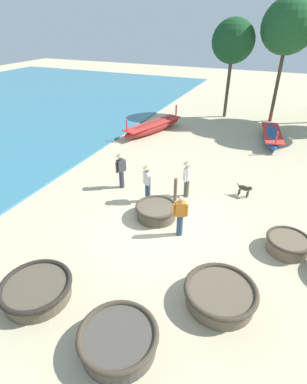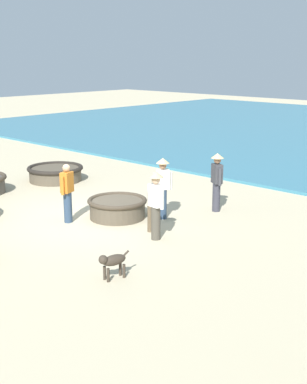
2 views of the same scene
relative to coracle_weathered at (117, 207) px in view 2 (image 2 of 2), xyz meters
name	(u,v)px [view 2 (image 2 of 2)]	position (x,y,z in m)	size (l,w,h in m)	color
ground_plane	(88,218)	(0.61, -0.53, -0.30)	(80.00, 80.00, 0.00)	#C6B793
coracle_weathered	(117,207)	(0.00, 0.00, 0.00)	(1.62, 1.62, 0.54)	brown
coracle_far_right	(55,173)	(-1.51, -4.83, -0.01)	(1.95, 1.95, 0.53)	brown
fisherman_hauling	(163,184)	(-0.79, 0.95, 0.66)	(0.46, 0.37, 1.67)	#2D425B
fisherman_standing_right	(217,178)	(-2.36, 1.57, 0.66)	(0.36, 0.47, 1.67)	#383842
fisherman_standing_left	(156,201)	(0.57, 1.96, 0.66)	(0.36, 0.53, 1.67)	#4C473D
fisherman_crouching	(67,192)	(1.16, -0.66, 0.54)	(0.50, 0.33, 1.57)	#2D425B
dog	(112,261)	(2.87, 2.95, 0.08)	(0.68, 0.30, 0.55)	#3D3328
mooring_post_inland	(150,212)	(0.24, 1.47, 0.21)	(0.14, 0.14, 1.02)	brown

